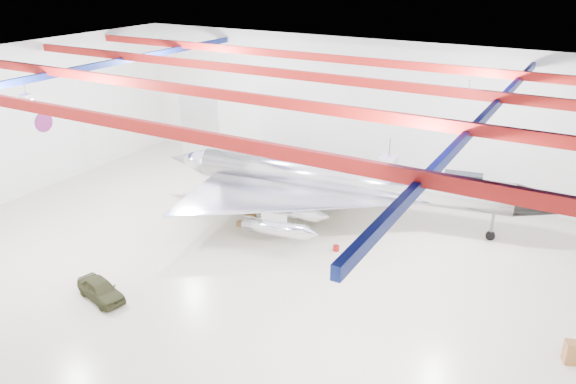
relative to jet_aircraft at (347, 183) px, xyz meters
The scene contains 14 objects.
floor 8.39m from the jet_aircraft, 108.78° to the right, with size 40.00×40.00×0.00m, color beige.
wall_back 8.39m from the jet_aircraft, 109.06° to the left, with size 40.00×40.00×0.00m, color silver.
wall_left 23.98m from the jet_aircraft, 161.48° to the right, with size 30.00×30.00×0.00m, color silver.
ceiling 11.60m from the jet_aircraft, 108.78° to the right, with size 40.00×40.00×0.00m, color #0A0F38.
ceiling_structure 11.12m from the jet_aircraft, 108.78° to the right, with size 39.50×29.50×1.08m.
wall_roundel 23.31m from the jet_aircraft, 166.12° to the right, with size 1.50×1.50×0.10m, color #B21414.
jet_aircraft is the anchor object (origin of this frame).
jeep 16.86m from the jet_aircraft, 114.75° to the right, with size 1.30×3.22×1.10m, color #2F3118.
crate_ply 7.55m from the jet_aircraft, 141.56° to the right, with size 0.46×0.37×0.32m, color olive.
toolbox_red 5.75m from the jet_aircraft, 159.40° to the left, with size 0.39×0.31×0.27m, color maroon.
engine_drum 4.70m from the jet_aircraft, 108.67° to the right, with size 0.52×0.52×0.47m, color #59595B.
crate_small 10.78m from the jet_aircraft, behind, with size 0.39×0.31×0.28m, color #59595B.
tool_chest 5.22m from the jet_aircraft, 72.76° to the right, with size 0.37×0.37×0.34m, color maroon.
oil_barrel 6.89m from the jet_aircraft, 149.99° to the right, with size 0.62×0.49×0.43m, color olive.
Camera 1 is at (16.33, -24.37, 16.42)m, focal length 35.00 mm.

